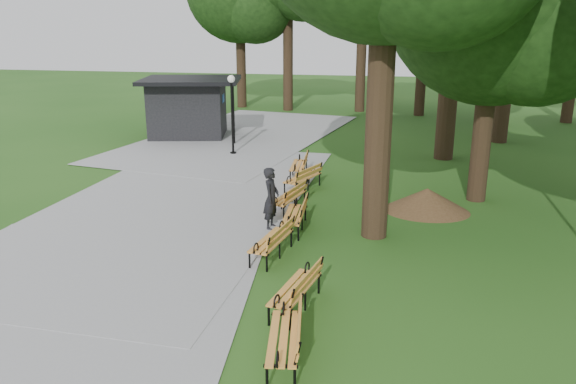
% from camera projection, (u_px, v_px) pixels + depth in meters
% --- Properties ---
extents(ground, '(100.00, 100.00, 0.00)m').
position_uv_depth(ground, '(272.00, 245.00, 14.76)').
color(ground, '#214E16').
rests_on(ground, ground).
extents(path, '(12.00, 38.00, 0.06)m').
position_uv_depth(path, '(172.00, 201.00, 18.32)').
color(path, '#98989A').
rests_on(path, ground).
extents(person, '(0.46, 0.67, 1.78)m').
position_uv_depth(person, '(271.00, 199.00, 15.72)').
color(person, black).
rests_on(person, ground).
extents(kiosk, '(5.50, 5.02, 2.97)m').
position_uv_depth(kiosk, '(188.00, 107.00, 28.53)').
color(kiosk, black).
rests_on(kiosk, ground).
extents(lamp_post, '(0.32, 0.32, 3.46)m').
position_uv_depth(lamp_post, '(232.00, 99.00, 24.27)').
color(lamp_post, black).
rests_on(lamp_post, ground).
extents(dirt_mound, '(2.22, 2.22, 0.73)m').
position_uv_depth(dirt_mound, '(427.00, 200.00, 17.36)').
color(dirt_mound, '#47301C').
rests_on(dirt_mound, ground).
extents(bench_0, '(0.91, 1.97, 0.88)m').
position_uv_depth(bench_0, '(284.00, 338.00, 9.62)').
color(bench_0, orange).
rests_on(bench_0, ground).
extents(bench_1, '(1.00, 1.99, 0.88)m').
position_uv_depth(bench_1, '(295.00, 289.00, 11.39)').
color(bench_1, orange).
rests_on(bench_1, ground).
extents(bench_2, '(0.95, 1.98, 0.88)m').
position_uv_depth(bench_2, '(271.00, 241.00, 13.89)').
color(bench_2, orange).
rests_on(bench_2, ground).
extents(bench_3, '(0.74, 1.93, 0.88)m').
position_uv_depth(bench_3, '(294.00, 215.00, 15.76)').
color(bench_3, orange).
rests_on(bench_3, ground).
extents(bench_4, '(1.04, 1.99, 0.88)m').
position_uv_depth(bench_4, '(288.00, 198.00, 17.33)').
color(bench_4, orange).
rests_on(bench_4, ground).
extents(bench_5, '(1.28, 2.00, 0.88)m').
position_uv_depth(bench_5, '(303.00, 178.00, 19.52)').
color(bench_5, orange).
rests_on(bench_5, ground).
extents(bench_6, '(0.78, 1.94, 0.88)m').
position_uv_depth(bench_6, '(299.00, 165.00, 21.24)').
color(bench_6, orange).
rests_on(bench_6, ground).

